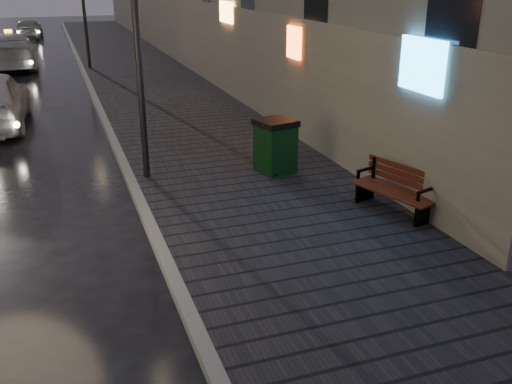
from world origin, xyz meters
The scene contains 8 objects.
ground centered at (0.00, 0.00, 0.00)m, with size 120.00×120.00×0.00m, color black.
sidewalk centered at (3.90, 21.00, 0.07)m, with size 4.60×58.00×0.15m, color black.
curb centered at (1.50, 21.00, 0.07)m, with size 0.20×58.00×0.15m, color slate.
lamp_near centered at (1.85, 6.00, 3.49)m, with size 0.36×0.36×5.28m.
bench centered at (5.86, 2.55, 0.58)m, with size 1.04×1.77×0.86m.
trash_bin centered at (4.59, 5.39, 0.74)m, with size 0.93×0.93×1.17m.
taxi_mid centered at (-1.55, 24.11, 0.83)m, with size 2.31×5.69×1.65m, color #B9B9C0.
car_far centered at (-1.00, 37.84, 0.67)m, with size 1.58×3.93×1.34m, color #97989F.
Camera 1 is at (0.20, -5.75, 4.26)m, focal length 40.00 mm.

